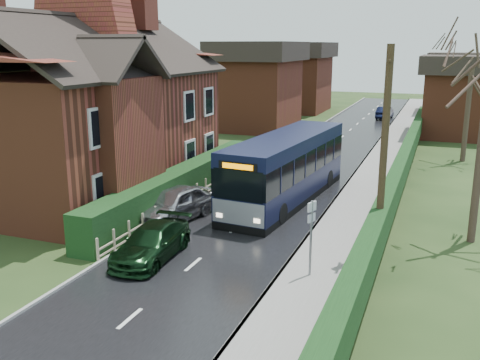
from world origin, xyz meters
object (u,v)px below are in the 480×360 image
at_px(brick_house, 91,106).
at_px(bus_stop_sign, 311,228).
at_px(bus, 286,169).
at_px(telegraph_pole, 384,154).
at_px(car_green, 152,243).
at_px(car_silver, 175,204).

height_order(brick_house, bus_stop_sign, brick_house).
xyz_separation_m(bus, bus_stop_sign, (3.20, -8.30, 0.15)).
relative_size(bus, bus_stop_sign, 4.07).
xyz_separation_m(bus, telegraph_pole, (5.00, -5.59, 2.15)).
bearing_deg(telegraph_pole, car_green, -160.84).
height_order(bus, car_silver, bus).
height_order(car_silver, bus_stop_sign, bus_stop_sign).
height_order(car_green, telegraph_pole, telegraph_pole).
relative_size(bus, telegraph_pole, 1.45).
height_order(bus, telegraph_pole, telegraph_pole).
bearing_deg(telegraph_pole, car_silver, 170.21).
distance_m(car_silver, telegraph_pole, 9.16).
distance_m(car_silver, car_green, 4.21).
relative_size(car_silver, car_green, 1.06).
height_order(brick_house, car_green, brick_house).
height_order(brick_house, car_silver, brick_house).
relative_size(car_green, bus_stop_sign, 1.55).
bearing_deg(brick_house, car_silver, -24.67).
relative_size(brick_house, bus, 1.37).
height_order(brick_house, telegraph_pole, brick_house).
bearing_deg(bus, brick_house, -163.71).
bearing_deg(bus, car_green, -100.26).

